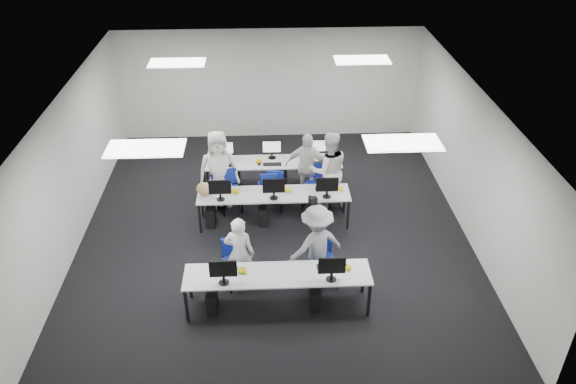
{
  "coord_description": "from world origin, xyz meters",
  "views": [
    {
      "loc": [
        -0.17,
        -9.79,
        6.96
      ],
      "look_at": [
        0.28,
        -0.18,
        1.0
      ],
      "focal_mm": 35.0,
      "sensor_mm": 36.0,
      "label": 1
    }
  ],
  "objects_px": {
    "student_1": "(329,170)",
    "student_2": "(219,169)",
    "chair_7": "(328,191)",
    "chair_0": "(237,270)",
    "student_3": "(306,167)",
    "student_0": "(239,253)",
    "chair_1": "(323,269)",
    "chair_5": "(221,191)",
    "desk_front": "(278,276)",
    "chair_6": "(268,192)",
    "chair_2": "(230,198)",
    "chair_4": "(315,194)",
    "photographer": "(316,245)",
    "chair_3": "(274,197)",
    "desk_mid": "(274,196)"
  },
  "relations": [
    {
      "from": "desk_mid",
      "to": "student_0",
      "type": "bearing_deg",
      "value": -108.15
    },
    {
      "from": "desk_front",
      "to": "desk_mid",
      "type": "xyz_separation_m",
      "value": [
        0.0,
        2.6,
        0.0
      ]
    },
    {
      "from": "chair_1",
      "to": "chair_3",
      "type": "bearing_deg",
      "value": 94.67
    },
    {
      "from": "student_1",
      "to": "student_2",
      "type": "relative_size",
      "value": 1.0
    },
    {
      "from": "desk_mid",
      "to": "chair_3",
      "type": "distance_m",
      "value": 0.73
    },
    {
      "from": "chair_3",
      "to": "chair_6",
      "type": "distance_m",
      "value": 0.25
    },
    {
      "from": "chair_1",
      "to": "student_0",
      "type": "xyz_separation_m",
      "value": [
        -1.51,
        -0.04,
        0.45
      ]
    },
    {
      "from": "chair_6",
      "to": "desk_front",
      "type": "bearing_deg",
      "value": -94.02
    },
    {
      "from": "chair_2",
      "to": "photographer",
      "type": "xyz_separation_m",
      "value": [
        1.69,
        -2.45,
        0.51
      ]
    },
    {
      "from": "chair_5",
      "to": "student_3",
      "type": "height_order",
      "value": "student_3"
    },
    {
      "from": "chair_4",
      "to": "chair_5",
      "type": "xyz_separation_m",
      "value": [
        -2.12,
        0.28,
        -0.05
      ]
    },
    {
      "from": "chair_0",
      "to": "chair_4",
      "type": "distance_m",
      "value": 3.05
    },
    {
      "from": "chair_7",
      "to": "chair_0",
      "type": "bearing_deg",
      "value": -141.74
    },
    {
      "from": "chair_1",
      "to": "chair_3",
      "type": "relative_size",
      "value": 1.14
    },
    {
      "from": "chair_5",
      "to": "chair_1",
      "type": "bearing_deg",
      "value": -62.14
    },
    {
      "from": "chair_0",
      "to": "chair_3",
      "type": "relative_size",
      "value": 1.11
    },
    {
      "from": "chair_2",
      "to": "chair_0",
      "type": "bearing_deg",
      "value": -102.39
    },
    {
      "from": "desk_front",
      "to": "chair_0",
      "type": "distance_m",
      "value": 1.07
    },
    {
      "from": "chair_1",
      "to": "chair_7",
      "type": "bearing_deg",
      "value": 68.68
    },
    {
      "from": "chair_3",
      "to": "student_3",
      "type": "distance_m",
      "value": 0.98
    },
    {
      "from": "chair_0",
      "to": "chair_7",
      "type": "xyz_separation_m",
      "value": [
        1.98,
        2.69,
        -0.01
      ]
    },
    {
      "from": "desk_front",
      "to": "student_1",
      "type": "xyz_separation_m",
      "value": [
        1.22,
        3.25,
        0.22
      ]
    },
    {
      "from": "chair_0",
      "to": "student_0",
      "type": "height_order",
      "value": "student_0"
    },
    {
      "from": "chair_7",
      "to": "student_0",
      "type": "relative_size",
      "value": 0.6
    },
    {
      "from": "chair_5",
      "to": "chair_2",
      "type": "bearing_deg",
      "value": -65.26
    },
    {
      "from": "chair_4",
      "to": "chair_6",
      "type": "xyz_separation_m",
      "value": [
        -1.04,
        0.17,
        -0.04
      ]
    },
    {
      "from": "chair_1",
      "to": "photographer",
      "type": "distance_m",
      "value": 0.53
    },
    {
      "from": "desk_front",
      "to": "student_1",
      "type": "distance_m",
      "value": 3.48
    },
    {
      "from": "chair_2",
      "to": "desk_mid",
      "type": "bearing_deg",
      "value": -47.76
    },
    {
      "from": "chair_1",
      "to": "chair_5",
      "type": "height_order",
      "value": "chair_1"
    },
    {
      "from": "chair_2",
      "to": "chair_4",
      "type": "bearing_deg",
      "value": -15.16
    },
    {
      "from": "student_1",
      "to": "chair_2",
      "type": "bearing_deg",
      "value": -4.75
    },
    {
      "from": "student_0",
      "to": "photographer",
      "type": "distance_m",
      "value": 1.4
    },
    {
      "from": "desk_front",
      "to": "chair_6",
      "type": "distance_m",
      "value": 3.44
    },
    {
      "from": "student_0",
      "to": "photographer",
      "type": "relative_size",
      "value": 0.93
    },
    {
      "from": "chair_7",
      "to": "student_3",
      "type": "distance_m",
      "value": 0.75
    },
    {
      "from": "chair_6",
      "to": "chair_7",
      "type": "bearing_deg",
      "value": -7.8
    },
    {
      "from": "chair_3",
      "to": "photographer",
      "type": "xyz_separation_m",
      "value": [
        0.7,
        -2.5,
        0.54
      ]
    },
    {
      "from": "chair_2",
      "to": "student_1",
      "type": "xyz_separation_m",
      "value": [
        2.18,
        0.09,
        0.6
      ]
    },
    {
      "from": "chair_0",
      "to": "student_0",
      "type": "xyz_separation_m",
      "value": [
        0.07,
        -0.09,
        0.46
      ]
    },
    {
      "from": "chair_4",
      "to": "student_1",
      "type": "height_order",
      "value": "student_1"
    },
    {
      "from": "chair_3",
      "to": "chair_5",
      "type": "relative_size",
      "value": 1.01
    },
    {
      "from": "student_0",
      "to": "chair_0",
      "type": "bearing_deg",
      "value": -44.79
    },
    {
      "from": "desk_mid",
      "to": "chair_4",
      "type": "height_order",
      "value": "chair_4"
    },
    {
      "from": "chair_1",
      "to": "chair_2",
      "type": "distance_m",
      "value": 3.11
    },
    {
      "from": "chair_0",
      "to": "chair_5",
      "type": "relative_size",
      "value": 1.12
    },
    {
      "from": "student_3",
      "to": "chair_1",
      "type": "bearing_deg",
      "value": -72.05
    },
    {
      "from": "chair_4",
      "to": "student_0",
      "type": "bearing_deg",
      "value": -99.31
    },
    {
      "from": "chair_2",
      "to": "desk_front",
      "type": "bearing_deg",
      "value": -90.81
    },
    {
      "from": "student_3",
      "to": "chair_5",
      "type": "bearing_deg",
      "value": -163.75
    }
  ]
}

